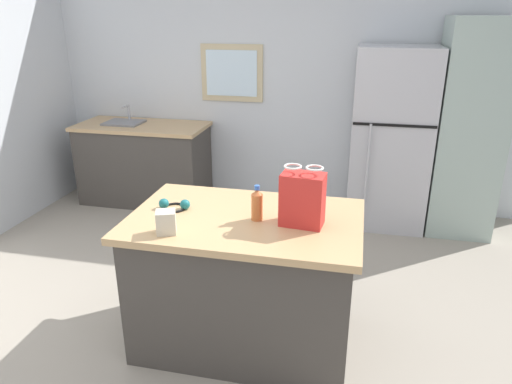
{
  "coord_description": "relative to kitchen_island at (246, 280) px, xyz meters",
  "views": [
    {
      "loc": [
        0.81,
        -2.46,
        2.04
      ],
      "look_at": [
        0.17,
        0.36,
        0.93
      ],
      "focal_mm": 33.08,
      "sensor_mm": 36.0,
      "label": 1
    }
  ],
  "objects": [
    {
      "name": "kitchen_island",
      "position": [
        0.0,
        0.0,
        0.0
      ],
      "size": [
        1.4,
        0.9,
        0.88
      ],
      "color": "#423D38",
      "rests_on": "ground"
    },
    {
      "name": "ear_defenders",
      "position": [
        -0.46,
        0.03,
        0.46
      ],
      "size": [
        0.2,
        0.16,
        0.06
      ],
      "color": "black",
      "rests_on": "kitchen_island"
    },
    {
      "name": "shopping_bag",
      "position": [
        0.35,
        -0.03,
        0.6
      ],
      "size": [
        0.26,
        0.18,
        0.36
      ],
      "color": "red",
      "rests_on": "kitchen_island"
    },
    {
      "name": "bottle",
      "position": [
        0.08,
        -0.02,
        0.54
      ],
      "size": [
        0.07,
        0.07,
        0.22
      ],
      "color": "#C66633",
      "rests_on": "kitchen_island"
    },
    {
      "name": "refrigerator",
      "position": [
        0.93,
        2.15,
        0.43
      ],
      "size": [
        0.75,
        0.69,
        1.75
      ],
      "color": "#B7B7BC",
      "rests_on": "ground"
    },
    {
      "name": "ground",
      "position": [
        -0.17,
        -0.06,
        -0.45
      ],
      "size": [
        6.26,
        6.26,
        0.0
      ],
      "primitive_type": "plane",
      "color": "#9E9384"
    },
    {
      "name": "sink_counter",
      "position": [
        -1.71,
        2.15,
        0.01
      ],
      "size": [
        1.42,
        0.67,
        1.08
      ],
      "color": "#423D38",
      "rests_on": "ground"
    },
    {
      "name": "tall_cabinet",
      "position": [
        1.62,
        2.15,
        0.56
      ],
      "size": [
        0.59,
        0.61,
        2.01
      ],
      "color": "#9EB2A8",
      "rests_on": "ground"
    },
    {
      "name": "small_box",
      "position": [
        -0.38,
        -0.3,
        0.5
      ],
      "size": [
        0.13,
        0.13,
        0.13
      ],
      "primitive_type": "cube",
      "rotation": [
        0.0,
        0.0,
        0.36
      ],
      "color": "beige",
      "rests_on": "kitchen_island"
    },
    {
      "name": "back_wall",
      "position": [
        -0.18,
        2.55,
        0.94
      ],
      "size": [
        5.19,
        0.13,
        2.78
      ],
      "color": "silver",
      "rests_on": "ground"
    }
  ]
}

